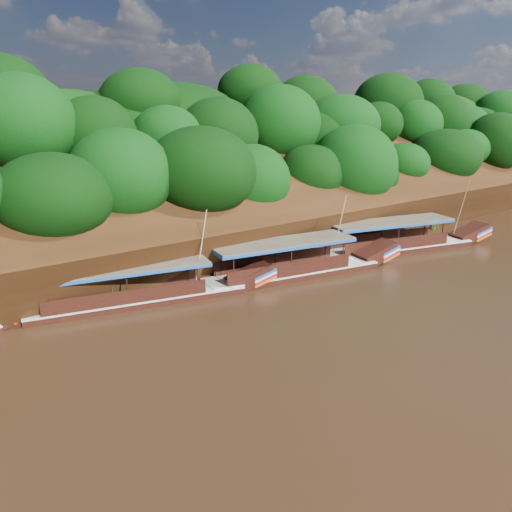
# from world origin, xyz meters

# --- Properties ---
(ground) EXTENTS (160.00, 160.00, 0.00)m
(ground) POSITION_xyz_m (0.00, 0.00, 0.00)
(ground) COLOR black
(ground) RESTS_ON ground
(riverbank) EXTENTS (120.00, 30.06, 19.40)m
(riverbank) POSITION_xyz_m (-0.01, 22.73, 1.89)
(riverbank) COLOR black
(riverbank) RESTS_ON ground
(boat_0) EXTENTS (16.64, 6.36, 6.38)m
(boat_0) POSITION_xyz_m (12.51, 6.47, 0.61)
(boat_0) COLOR black
(boat_0) RESTS_ON ground
(boat_1) EXTENTS (15.91, 5.09, 6.27)m
(boat_1) POSITION_xyz_m (0.99, 6.87, 0.62)
(boat_1) COLOR black
(boat_1) RESTS_ON ground
(boat_2) EXTENTS (15.76, 5.59, 5.95)m
(boat_2) POSITION_xyz_m (-10.00, 8.78, 0.56)
(boat_2) COLOR black
(boat_2) RESTS_ON ground
(reeds) EXTENTS (50.84, 2.52, 2.09)m
(reeds) POSITION_xyz_m (-3.40, 9.50, 0.89)
(reeds) COLOR #305D17
(reeds) RESTS_ON ground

